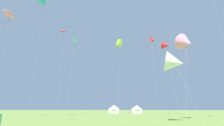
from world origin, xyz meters
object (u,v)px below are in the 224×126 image
object	(u,v)px
kite_red_delta	(166,45)
kite_white_delta	(174,62)
kite_cyan_delta	(43,2)
kite_lime_box	(119,43)
kite_red_box	(152,40)
festival_tent_right	(137,109)
kite_pink_delta	(186,43)
kite_green_box	(75,41)
festival_tent_center	(114,109)
kite_red_parafoil	(63,32)
kite_pink_parafoil	(9,14)

from	to	relation	value
kite_red_delta	kite_white_delta	bearing A→B (deg)	-101.37
kite_cyan_delta	kite_lime_box	bearing A→B (deg)	52.25
kite_red_box	festival_tent_right	bearing A→B (deg)	137.68
kite_pink_delta	kite_green_box	distance (m)	42.53
kite_pink_delta	festival_tent_center	bearing A→B (deg)	111.33
festival_tent_right	kite_cyan_delta	bearing A→B (deg)	-126.46
kite_red_parafoil	festival_tent_center	distance (m)	34.69
festival_tent_center	kite_white_delta	bearing A→B (deg)	-74.46
kite_pink_delta	kite_cyan_delta	xyz separation A→B (m)	(-31.17, 7.45, 15.24)
kite_white_delta	festival_tent_center	world-z (taller)	kite_white_delta
kite_red_delta	kite_pink_parafoil	size ratio (longest dim) A/B	1.03
kite_white_delta	kite_pink_delta	xyz separation A→B (m)	(3.40, 4.06, 4.57)
kite_pink_parafoil	kite_green_box	bearing A→B (deg)	75.06
kite_pink_parafoil	festival_tent_right	xyz separation A→B (m)	(29.13, 37.62, -20.30)
kite_red_parafoil	kite_red_box	world-z (taller)	kite_red_box
kite_green_box	kite_cyan_delta	world-z (taller)	kite_cyan_delta
kite_pink_parafoil	festival_tent_right	bearing A→B (deg)	52.25
kite_cyan_delta	kite_pink_parafoil	distance (m)	9.16
kite_red_box	festival_tent_center	xyz separation A→B (m)	(-15.25, 5.83, -26.18)
kite_red_parafoil	kite_red_box	size ratio (longest dim) A/B	0.90
kite_pink_delta	festival_tent_right	size ratio (longest dim) A/B	3.18
kite_white_delta	festival_tent_center	bearing A→B (deg)	105.54
kite_green_box	kite_lime_box	world-z (taller)	kite_lime_box
kite_green_box	kite_cyan_delta	bearing A→B (deg)	-95.34
kite_white_delta	kite_pink_delta	world-z (taller)	kite_pink_delta
festival_tent_center	kite_red_box	bearing A→B (deg)	-20.92
kite_red_delta	kite_green_box	size ratio (longest dim) A/B	0.88
festival_tent_right	kite_red_parafoil	bearing A→B (deg)	-139.15
kite_red_box	kite_red_delta	bearing A→B (deg)	-72.09
kite_pink_delta	kite_red_parafoil	world-z (taller)	kite_red_parafoil
kite_cyan_delta	festival_tent_right	size ratio (longest dim) A/B	6.40
kite_pink_delta	kite_lime_box	bearing A→B (deg)	112.74
kite_red_box	festival_tent_center	size ratio (longest dim) A/B	6.11
kite_lime_box	kite_cyan_delta	world-z (taller)	kite_cyan_delta
kite_pink_delta	kite_green_box	bearing A→B (deg)	136.14
kite_pink_delta	kite_cyan_delta	size ratio (longest dim) A/B	0.50
kite_lime_box	festival_tent_right	bearing A→B (deg)	56.98
kite_green_box	festival_tent_center	world-z (taller)	kite_green_box
kite_green_box	kite_red_box	world-z (taller)	kite_red_box
kite_red_delta	kite_red_box	xyz separation A→B (m)	(-2.98, 9.23, 6.06)
kite_pink_delta	kite_white_delta	bearing A→B (deg)	-129.94
kite_pink_delta	kite_red_box	distance (m)	37.62
kite_lime_box	kite_pink_parafoil	bearing A→B (deg)	-129.20
kite_red_box	kite_pink_parafoil	size ratio (longest dim) A/B	1.28
kite_lime_box	kite_cyan_delta	distance (m)	29.84
kite_red_parafoil	kite_pink_parafoil	size ratio (longest dim) A/B	1.16
kite_pink_parafoil	festival_tent_center	distance (m)	47.29
kite_white_delta	kite_cyan_delta	world-z (taller)	kite_cyan_delta
festival_tent_center	festival_tent_right	world-z (taller)	festival_tent_center
festival_tent_center	kite_pink_parafoil	bearing A→B (deg)	-118.33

